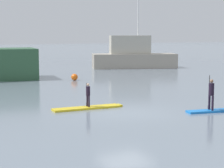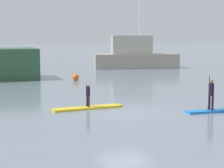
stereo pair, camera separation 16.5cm
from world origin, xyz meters
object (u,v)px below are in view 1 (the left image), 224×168
fishing_boat_green_midground (133,56)px  mooring_buoy_near (74,77)px  paddleboard_near (88,108)px  paddler_adult (211,92)px  paddleboard_far (216,111)px  paddler_child_solo (88,94)px

fishing_boat_green_midground → mooring_buoy_near: size_ratio=17.47×
paddleboard_near → paddler_adult: (4.95, -3.56, 0.91)m
paddleboard_far → mooring_buoy_near: (-1.07, 15.58, 0.22)m
paddleboard_near → paddleboard_far: size_ratio=1.21×
paddler_adult → paddler_child_solo: bearing=144.2°
paddleboard_far → fishing_boat_green_midground: (9.19, 23.66, 1.25)m
paddleboard_far → paddler_adult: (-0.28, 0.07, 0.91)m
paddler_child_solo → paddleboard_far: bearing=-34.8°
paddler_child_solo → fishing_boat_green_midground: 24.68m
fishing_boat_green_midground → paddleboard_far: bearing=-111.2°
paddleboard_far → mooring_buoy_near: mooring_buoy_near is taller
paddler_child_solo → paddler_adult: 6.09m
fishing_boat_green_midground → mooring_buoy_near: fishing_boat_green_midground is taller
paddler_child_solo → paddleboard_far: (5.22, -3.63, -0.72)m
paddleboard_near → paddler_child_solo: paddler_child_solo is taller
paddler_adult → fishing_boat_green_midground: (9.47, 23.60, 0.34)m
paddleboard_near → fishing_boat_green_midground: fishing_boat_green_midground is taller
fishing_boat_green_midground → mooring_buoy_near: 13.10m
paddler_child_solo → paddler_adult: bearing=-35.8°
paddleboard_near → paddler_child_solo: bearing=34.8°
paddleboard_near → paddler_adult: paddler_adult is taller
paddler_child_solo → paddler_adult: size_ratio=0.71×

